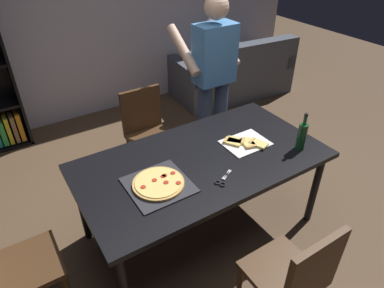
{
  "coord_description": "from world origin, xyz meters",
  "views": [
    {
      "loc": [
        -1.19,
        -1.72,
        2.29
      ],
      "look_at": [
        0.0,
        0.15,
        0.8
      ],
      "focal_mm": 31.92,
      "sensor_mm": 36.0,
      "label": 1
    }
  ],
  "objects_px": {
    "chair_near_camera": "(295,275)",
    "person_serving_pizza": "(213,77)",
    "dining_table": "(202,165)",
    "wine_bottle": "(302,136)",
    "pepperoni_pizza_on_tray": "(158,184)",
    "couch": "(233,75)",
    "kitchen_scissors": "(222,180)",
    "chair_far_side": "(147,128)",
    "chair_left_end": "(8,264)"
  },
  "relations": [
    {
      "from": "chair_near_camera",
      "to": "chair_left_end",
      "type": "xyz_separation_m",
      "value": [
        -1.44,
        1.0,
        0.0
      ]
    },
    {
      "from": "dining_table",
      "to": "chair_near_camera",
      "type": "height_order",
      "value": "chair_near_camera"
    },
    {
      "from": "chair_near_camera",
      "to": "chair_left_end",
      "type": "distance_m",
      "value": 1.75
    },
    {
      "from": "chair_far_side",
      "to": "person_serving_pizza",
      "type": "relative_size",
      "value": 0.51
    },
    {
      "from": "dining_table",
      "to": "couch",
      "type": "relative_size",
      "value": 1.08
    },
    {
      "from": "chair_near_camera",
      "to": "pepperoni_pizza_on_tray",
      "type": "xyz_separation_m",
      "value": [
        -0.43,
        0.9,
        0.25
      ]
    },
    {
      "from": "dining_table",
      "to": "wine_bottle",
      "type": "bearing_deg",
      "value": -22.35
    },
    {
      "from": "chair_left_end",
      "to": "couch",
      "type": "relative_size",
      "value": 0.51
    },
    {
      "from": "chair_near_camera",
      "to": "person_serving_pizza",
      "type": "xyz_separation_m",
      "value": [
        0.64,
        1.77,
        0.49
      ]
    },
    {
      "from": "dining_table",
      "to": "wine_bottle",
      "type": "xyz_separation_m",
      "value": [
        0.73,
        -0.3,
        0.18
      ]
    },
    {
      "from": "chair_near_camera",
      "to": "wine_bottle",
      "type": "distance_m",
      "value": 1.07
    },
    {
      "from": "couch",
      "to": "kitchen_scissors",
      "type": "bearing_deg",
      "value": -130.18
    },
    {
      "from": "dining_table",
      "to": "chair_left_end",
      "type": "height_order",
      "value": "chair_left_end"
    },
    {
      "from": "chair_near_camera",
      "to": "couch",
      "type": "relative_size",
      "value": 0.51
    },
    {
      "from": "chair_far_side",
      "to": "couch",
      "type": "distance_m",
      "value": 2.15
    },
    {
      "from": "chair_near_camera",
      "to": "chair_far_side",
      "type": "distance_m",
      "value": 1.99
    },
    {
      "from": "couch",
      "to": "person_serving_pizza",
      "type": "distance_m",
      "value": 1.88
    },
    {
      "from": "chair_near_camera",
      "to": "kitchen_scissors",
      "type": "relative_size",
      "value": 4.62
    },
    {
      "from": "chair_near_camera",
      "to": "pepperoni_pizza_on_tray",
      "type": "height_order",
      "value": "chair_near_camera"
    },
    {
      "from": "chair_near_camera",
      "to": "person_serving_pizza",
      "type": "distance_m",
      "value": 1.95
    },
    {
      "from": "dining_table",
      "to": "chair_far_side",
      "type": "bearing_deg",
      "value": 90.0
    },
    {
      "from": "chair_left_end",
      "to": "dining_table",
      "type": "bearing_deg",
      "value": 0.0
    },
    {
      "from": "chair_left_end",
      "to": "kitchen_scissors",
      "type": "height_order",
      "value": "chair_left_end"
    },
    {
      "from": "person_serving_pizza",
      "to": "wine_bottle",
      "type": "xyz_separation_m",
      "value": [
        0.09,
        -1.07,
        -0.13
      ]
    },
    {
      "from": "chair_far_side",
      "to": "wine_bottle",
      "type": "height_order",
      "value": "wine_bottle"
    },
    {
      "from": "person_serving_pizza",
      "to": "chair_far_side",
      "type": "bearing_deg",
      "value": 160.91
    },
    {
      "from": "chair_left_end",
      "to": "kitchen_scissors",
      "type": "xyz_separation_m",
      "value": [
        1.41,
        -0.29,
        0.24
      ]
    },
    {
      "from": "chair_near_camera",
      "to": "wine_bottle",
      "type": "height_order",
      "value": "wine_bottle"
    },
    {
      "from": "dining_table",
      "to": "chair_left_end",
      "type": "relative_size",
      "value": 2.11
    },
    {
      "from": "chair_far_side",
      "to": "chair_left_end",
      "type": "distance_m",
      "value": 1.75
    },
    {
      "from": "chair_left_end",
      "to": "chair_far_side",
      "type": "bearing_deg",
      "value": 34.77
    },
    {
      "from": "dining_table",
      "to": "wine_bottle",
      "type": "height_order",
      "value": "wine_bottle"
    },
    {
      "from": "chair_near_camera",
      "to": "wine_bottle",
      "type": "xyz_separation_m",
      "value": [
        0.73,
        0.7,
        0.36
      ]
    },
    {
      "from": "dining_table",
      "to": "pepperoni_pizza_on_tray",
      "type": "xyz_separation_m",
      "value": [
        -0.43,
        -0.1,
        0.08
      ]
    },
    {
      "from": "couch",
      "to": "kitchen_scissors",
      "type": "xyz_separation_m",
      "value": [
        -1.92,
        -2.28,
        0.45
      ]
    },
    {
      "from": "chair_near_camera",
      "to": "person_serving_pizza",
      "type": "relative_size",
      "value": 0.51
    },
    {
      "from": "dining_table",
      "to": "person_serving_pizza",
      "type": "xyz_separation_m",
      "value": [
        0.64,
        0.78,
        0.31
      ]
    },
    {
      "from": "kitchen_scissors",
      "to": "wine_bottle",
      "type": "bearing_deg",
      "value": -0.56
    },
    {
      "from": "wine_bottle",
      "to": "kitchen_scissors",
      "type": "xyz_separation_m",
      "value": [
        -0.75,
        0.01,
        -0.11
      ]
    },
    {
      "from": "chair_far_side",
      "to": "chair_left_end",
      "type": "height_order",
      "value": "same"
    },
    {
      "from": "pepperoni_pizza_on_tray",
      "to": "kitchen_scissors",
      "type": "xyz_separation_m",
      "value": [
        0.4,
        -0.2,
        -0.01
      ]
    },
    {
      "from": "dining_table",
      "to": "chair_far_side",
      "type": "relative_size",
      "value": 2.11
    },
    {
      "from": "couch",
      "to": "pepperoni_pizza_on_tray",
      "type": "bearing_deg",
      "value": -138.12
    },
    {
      "from": "pepperoni_pizza_on_tray",
      "to": "wine_bottle",
      "type": "xyz_separation_m",
      "value": [
        1.15,
        -0.2,
        0.1
      ]
    },
    {
      "from": "chair_left_end",
      "to": "pepperoni_pizza_on_tray",
      "type": "height_order",
      "value": "chair_left_end"
    },
    {
      "from": "chair_far_side",
      "to": "couch",
      "type": "relative_size",
      "value": 0.51
    },
    {
      "from": "chair_left_end",
      "to": "person_serving_pizza",
      "type": "bearing_deg",
      "value": 20.54
    },
    {
      "from": "chair_left_end",
      "to": "chair_near_camera",
      "type": "bearing_deg",
      "value": -34.77
    },
    {
      "from": "dining_table",
      "to": "couch",
      "type": "distance_m",
      "value": 2.77
    },
    {
      "from": "kitchen_scissors",
      "to": "dining_table",
      "type": "bearing_deg",
      "value": 84.39
    }
  ]
}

